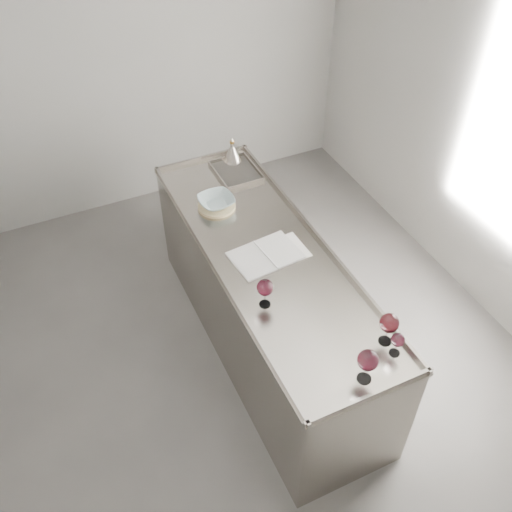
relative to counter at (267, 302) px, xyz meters
name	(u,v)px	position (x,y,z in m)	size (l,w,h in m)	color
room_shell	(209,252)	(-0.50, -0.30, 0.93)	(4.54, 5.04, 2.84)	#54514E
counter	(267,302)	(0.00, 0.00, 0.00)	(0.77, 2.42, 0.97)	gray
wine_glass_left	(265,288)	(-0.21, -0.39, 0.61)	(0.10, 0.10, 0.19)	white
wine_glass_middle	(368,361)	(0.03, -1.08, 0.62)	(0.11, 0.11, 0.22)	white
wine_glass_right	(389,324)	(0.27, -0.92, 0.62)	(0.11, 0.11, 0.21)	white
wine_glass_small	(398,341)	(0.27, -1.01, 0.58)	(0.08, 0.08, 0.15)	white
notebook	(265,255)	(-0.03, -0.02, 0.47)	(0.46, 0.35, 0.02)	white
loose_paper_top	(290,248)	(0.15, -0.02, 0.47)	(0.18, 0.26, 0.00)	white
trivet	(217,206)	(-0.12, 0.59, 0.48)	(0.27, 0.27, 0.02)	#D0BB86
ceramic_bowl	(216,201)	(-0.12, 0.59, 0.52)	(0.25, 0.25, 0.06)	#98AEB1
wine_funnel	(232,153)	(0.22, 1.08, 0.53)	(0.15, 0.15, 0.22)	#B0A79D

